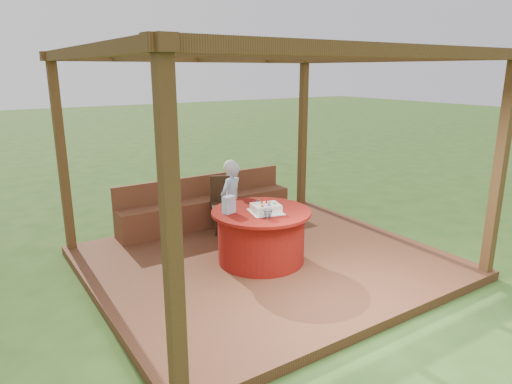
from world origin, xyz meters
The scene contains 10 objects.
ground centered at (0.00, 0.00, 0.00)m, with size 60.00×60.00×0.00m, color #2A4B19.
deck centered at (0.00, 0.00, 0.06)m, with size 4.50×4.00×0.12m, color brown.
pergola centered at (0.00, 0.00, 2.41)m, with size 4.50×4.00×2.72m.
bench centered at (0.00, 1.72, 0.38)m, with size 3.00×0.42×0.80m.
table centered at (-0.11, -0.03, 0.48)m, with size 1.31×1.31×0.71m.
chair centered at (0.09, 1.29, 0.60)m, with size 0.55×0.55×0.87m.
elderly_woman centered at (0.02, 0.95, 0.74)m, with size 0.50×0.43×1.21m.
birthday_cake centered at (-0.09, -0.12, 0.88)m, with size 0.49×0.49×0.18m.
gift_bag centered at (-0.51, 0.11, 0.94)m, with size 0.16×0.10×0.22m, color #E795CE.
drinking_glass centered at (-0.21, -0.34, 0.88)m, with size 0.11×0.11×0.11m, color white.
Camera 1 is at (-3.31, -4.75, 2.62)m, focal length 32.00 mm.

